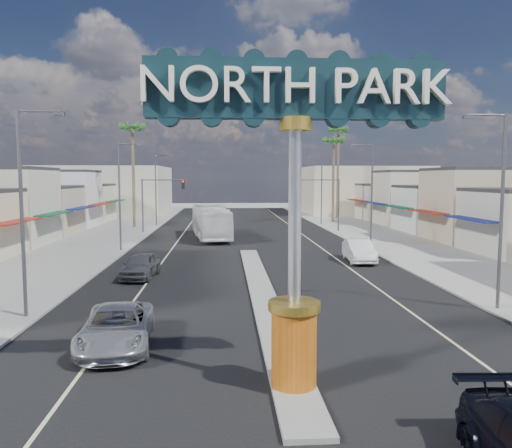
{
  "coord_description": "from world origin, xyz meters",
  "views": [
    {
      "loc": [
        -1.97,
        -11.8,
        6.11
      ],
      "look_at": [
        -0.47,
        11.66,
        3.94
      ],
      "focal_mm": 35.0,
      "sensor_mm": 36.0,
      "label": 1
    }
  ],
  "objects": [
    {
      "name": "ground",
      "position": [
        0.0,
        30.0,
        0.0
      ],
      "size": [
        160.0,
        160.0,
        0.0
      ],
      "primitive_type": "plane",
      "color": "gray",
      "rests_on": "ground"
    },
    {
      "name": "road",
      "position": [
        0.0,
        30.0,
        0.01
      ],
      "size": [
        20.0,
        120.0,
        0.01
      ],
      "primitive_type": "cube",
      "color": "black",
      "rests_on": "ground"
    },
    {
      "name": "median_island",
      "position": [
        0.0,
        14.0,
        0.08
      ],
      "size": [
        1.3,
        30.0,
        0.16
      ],
      "primitive_type": "cube",
      "color": "gray",
      "rests_on": "ground"
    },
    {
      "name": "sidewalk_left",
      "position": [
        -14.0,
        30.0,
        0.06
      ],
      "size": [
        8.0,
        120.0,
        0.12
      ],
      "primitive_type": "cube",
      "color": "gray",
      "rests_on": "ground"
    },
    {
      "name": "sidewalk_right",
      "position": [
        14.0,
        30.0,
        0.06
      ],
      "size": [
        8.0,
        120.0,
        0.12
      ],
      "primitive_type": "cube",
      "color": "gray",
      "rests_on": "ground"
    },
    {
      "name": "storefront_row_left",
      "position": [
        -24.0,
        43.0,
        3.0
      ],
      "size": [
        12.0,
        42.0,
        6.0
      ],
      "primitive_type": "cube",
      "color": "beige",
      "rests_on": "ground"
    },
    {
      "name": "storefront_row_right",
      "position": [
        24.0,
        43.0,
        3.0
      ],
      "size": [
        12.0,
        42.0,
        6.0
      ],
      "primitive_type": "cube",
      "color": "#B7B29E",
      "rests_on": "ground"
    },
    {
      "name": "backdrop_far_left",
      "position": [
        -22.0,
        75.0,
        4.0
      ],
      "size": [
        20.0,
        20.0,
        8.0
      ],
      "primitive_type": "cube",
      "color": "#B7B29E",
      "rests_on": "ground"
    },
    {
      "name": "backdrop_far_right",
      "position": [
        22.0,
        75.0,
        4.0
      ],
      "size": [
        20.0,
        20.0,
        8.0
      ],
      "primitive_type": "cube",
      "color": "beige",
      "rests_on": "ground"
    },
    {
      "name": "gateway_sign",
      "position": [
        0.0,
        1.98,
        5.93
      ],
      "size": [
        8.2,
        1.5,
        9.15
      ],
      "color": "#B8470E",
      "rests_on": "median_island"
    },
    {
      "name": "traffic_signal_left",
      "position": [
        -9.18,
        43.99,
        4.27
      ],
      "size": [
        5.09,
        0.45,
        6.0
      ],
      "color": "#47474C",
      "rests_on": "ground"
    },
    {
      "name": "traffic_signal_right",
      "position": [
        9.18,
        43.99,
        4.27
      ],
      "size": [
        5.09,
        0.45,
        6.0
      ],
      "color": "#47474C",
      "rests_on": "ground"
    },
    {
      "name": "streetlight_l_near",
      "position": [
        -10.43,
        10.0,
        5.07
      ],
      "size": [
        2.03,
        0.22,
        9.0
      ],
      "color": "#47474C",
      "rests_on": "ground"
    },
    {
      "name": "streetlight_l_mid",
      "position": [
        -10.43,
        30.0,
        5.07
      ],
      "size": [
        2.03,
        0.22,
        9.0
      ],
      "color": "#47474C",
      "rests_on": "ground"
    },
    {
      "name": "streetlight_l_far",
      "position": [
        -10.43,
        52.0,
        5.07
      ],
      "size": [
        2.03,
        0.22,
        9.0
      ],
      "color": "#47474C",
      "rests_on": "ground"
    },
    {
      "name": "streetlight_r_near",
      "position": [
        10.43,
        10.0,
        5.07
      ],
      "size": [
        2.03,
        0.22,
        9.0
      ],
      "color": "#47474C",
      "rests_on": "ground"
    },
    {
      "name": "streetlight_r_mid",
      "position": [
        10.43,
        30.0,
        5.07
      ],
      "size": [
        2.03,
        0.22,
        9.0
      ],
      "color": "#47474C",
      "rests_on": "ground"
    },
    {
      "name": "streetlight_r_far",
      "position": [
        10.43,
        52.0,
        5.07
      ],
      "size": [
        2.03,
        0.22,
        9.0
      ],
      "color": "#47474C",
      "rests_on": "ground"
    },
    {
      "name": "palm_left_far",
      "position": [
        -13.0,
        50.0,
        11.5
      ],
      "size": [
        2.6,
        2.6,
        13.1
      ],
      "color": "brown",
      "rests_on": "ground"
    },
    {
      "name": "palm_right_mid",
      "position": [
        13.0,
        56.0,
        10.6
      ],
      "size": [
        2.6,
        2.6,
        12.1
      ],
      "color": "brown",
      "rests_on": "ground"
    },
    {
      "name": "palm_right_far",
      "position": [
        15.0,
        62.0,
        12.39
      ],
      "size": [
        2.6,
        2.6,
        14.1
      ],
      "color": "brown",
      "rests_on": "ground"
    },
    {
      "name": "suv_left",
      "position": [
        -5.87,
        6.06,
        0.74
      ],
      "size": [
        2.88,
        5.48,
        1.47
      ],
      "primitive_type": "imported",
      "rotation": [
        0.0,
        0.0,
        0.08
      ],
      "color": "silver",
      "rests_on": "ground"
    },
    {
      "name": "car_parked_left",
      "position": [
        -7.11,
        18.73,
        0.76
      ],
      "size": [
        2.19,
        4.62,
        1.53
      ],
      "primitive_type": "imported",
      "rotation": [
        0.0,
        0.0,
        -0.09
      ],
      "color": "slate",
      "rests_on": "ground"
    },
    {
      "name": "car_parked_right",
      "position": [
        7.84,
        23.69,
        0.81
      ],
      "size": [
        2.03,
        5.02,
        1.62
      ],
      "primitive_type": "imported",
      "rotation": [
        0.0,
        0.0,
        -0.07
      ],
      "color": "white",
      "rests_on": "ground"
    },
    {
      "name": "city_bus",
      "position": [
        -3.34,
        38.82,
        1.67
      ],
      "size": [
        4.44,
        12.28,
        3.34
      ],
      "primitive_type": "imported",
      "rotation": [
        0.0,
        0.0,
        0.14
      ],
      "color": "silver",
      "rests_on": "ground"
    }
  ]
}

